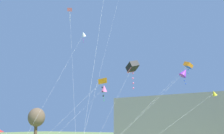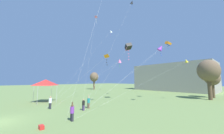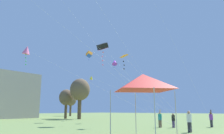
% 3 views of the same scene
% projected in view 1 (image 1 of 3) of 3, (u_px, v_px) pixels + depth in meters
% --- Properties ---
extents(distant_building, '(27.43, 13.79, 10.13)m').
position_uv_depth(distant_building, '(179.00, 119.00, 57.97)').
color(distant_building, gray).
rests_on(distant_building, ground).
extents(tree_far_right, '(3.71, 3.71, 7.50)m').
position_uv_depth(tree_far_right, '(36.00, 118.00, 55.13)').
color(tree_far_right, brown).
rests_on(tree_far_right, ground).
extents(kite_orange_box_0, '(5.02, 17.03, 11.93)m').
position_uv_depth(kite_orange_box_0, '(188.00, 65.00, 32.81)').
color(kite_orange_box_0, silver).
rests_on(kite_orange_box_0, ground).
extents(kite_pink_delta_1, '(9.85, 9.04, 19.71)m').
position_uv_depth(kite_pink_delta_1, '(70.00, 11.00, 34.71)').
color(kite_pink_delta_1, silver).
rests_on(kite_pink_delta_1, ground).
extents(kite_purple_diamond_2, '(6.20, 11.55, 10.13)m').
position_uv_depth(kite_purple_diamond_2, '(184.00, 73.00, 27.88)').
color(kite_purple_diamond_2, silver).
rests_on(kite_purple_diamond_2, ground).
extents(kite_yellow_diamond_3, '(4.46, 21.70, 8.15)m').
position_uv_depth(kite_yellow_diamond_3, '(214.00, 93.00, 32.05)').
color(kite_yellow_diamond_3, silver).
rests_on(kite_yellow_diamond_3, ground).
extents(kite_pink_diamond_4, '(4.75, 18.66, 9.74)m').
position_uv_depth(kite_pink_diamond_4, '(104.00, 89.00, 37.79)').
color(kite_pink_diamond_4, silver).
rests_on(kite_pink_diamond_4, ground).
extents(kite_orange_delta_5, '(3.44, 9.20, 8.55)m').
position_uv_depth(kite_orange_delta_5, '(102.00, 82.00, 25.81)').
color(kite_orange_delta_5, silver).
rests_on(kite_orange_delta_5, ground).
extents(kite_black_box_6, '(1.83, 10.45, 11.14)m').
position_uv_depth(kite_black_box_6, '(132.00, 67.00, 29.30)').
color(kite_black_box_6, silver).
rests_on(kite_black_box_6, ground).
extents(kite_white_diamond_9, '(10.16, 21.52, 20.42)m').
position_uv_depth(kite_white_diamond_9, '(84.00, 34.00, 45.17)').
color(kite_white_diamond_9, silver).
rests_on(kite_white_diamond_9, ground).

